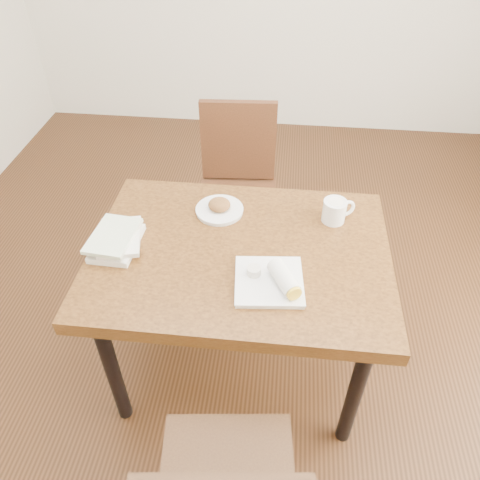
# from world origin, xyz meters

# --- Properties ---
(ground) EXTENTS (4.00, 5.00, 0.01)m
(ground) POSITION_xyz_m (0.00, 0.00, -0.01)
(ground) COLOR #472814
(ground) RESTS_ON ground
(room_walls) EXTENTS (4.02, 5.02, 2.80)m
(room_walls) POSITION_xyz_m (0.00, 0.00, 1.63)
(room_walls) COLOR silver
(room_walls) RESTS_ON ground
(table) EXTENTS (1.17, 0.86, 0.75)m
(table) POSITION_xyz_m (0.00, 0.00, 0.67)
(table) COLOR brown
(table) RESTS_ON ground
(chair_far) EXTENTS (0.45, 0.45, 0.95)m
(chair_far) POSITION_xyz_m (-0.10, 0.76, 0.55)
(chair_far) COLOR #4E2916
(chair_far) RESTS_ON ground
(plate_scone) EXTENTS (0.20, 0.20, 0.06)m
(plate_scone) POSITION_xyz_m (-0.11, 0.23, 0.77)
(plate_scone) COLOR white
(plate_scone) RESTS_ON table
(coffee_mug) EXTENTS (0.14, 0.10, 0.10)m
(coffee_mug) POSITION_xyz_m (0.37, 0.23, 0.80)
(coffee_mug) COLOR white
(coffee_mug) RESTS_ON table
(plate_burrito) EXTENTS (0.27, 0.27, 0.08)m
(plate_burrito) POSITION_xyz_m (0.14, -0.18, 0.78)
(plate_burrito) COLOR white
(plate_burrito) RESTS_ON table
(book_stack) EXTENTS (0.21, 0.27, 0.06)m
(book_stack) POSITION_xyz_m (-0.48, -0.03, 0.78)
(book_stack) COLOR white
(book_stack) RESTS_ON table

